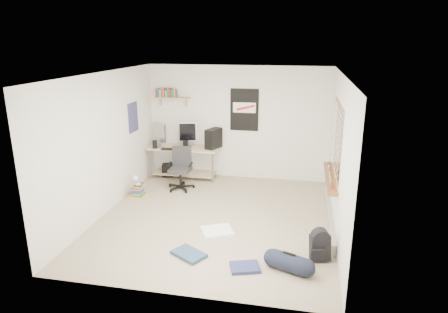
% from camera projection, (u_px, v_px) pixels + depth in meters
% --- Properties ---
extents(floor, '(4.00, 4.50, 0.01)m').
position_uv_depth(floor, '(216.00, 218.00, 7.05)').
color(floor, gray).
rests_on(floor, ground).
extents(ceiling, '(4.00, 4.50, 0.01)m').
position_uv_depth(ceiling, '(215.00, 74.00, 6.33)').
color(ceiling, white).
rests_on(ceiling, ground).
extents(back_wall, '(4.00, 0.01, 2.50)m').
position_uv_depth(back_wall, '(238.00, 123.00, 8.81)').
color(back_wall, silver).
rests_on(back_wall, ground).
extents(left_wall, '(0.01, 4.50, 2.50)m').
position_uv_depth(left_wall, '(105.00, 144.00, 7.07)').
color(left_wall, silver).
rests_on(left_wall, ground).
extents(right_wall, '(0.01, 4.50, 2.50)m').
position_uv_depth(right_wall, '(339.00, 156.00, 6.31)').
color(right_wall, silver).
rests_on(right_wall, ground).
extents(desk, '(1.70, 1.26, 0.71)m').
position_uv_depth(desk, '(185.00, 161.00, 9.04)').
color(desk, tan).
rests_on(desk, floor).
extents(monitor_left, '(0.38, 0.28, 0.42)m').
position_uv_depth(monitor_left, '(160.00, 138.00, 8.81)').
color(monitor_left, '#AAA9AF').
rests_on(monitor_left, desk).
extents(monitor_right, '(0.41, 0.20, 0.44)m').
position_uv_depth(monitor_right, '(188.00, 138.00, 8.86)').
color(monitor_right, gray).
rests_on(monitor_right, desk).
extents(pc_tower, '(0.33, 0.46, 0.44)m').
position_uv_depth(pc_tower, '(214.00, 139.00, 8.75)').
color(pc_tower, black).
rests_on(pc_tower, desk).
extents(keyboard, '(0.44, 0.19, 0.02)m').
position_uv_depth(keyboard, '(171.00, 149.00, 8.72)').
color(keyboard, black).
rests_on(keyboard, desk).
extents(speaker_left, '(0.11, 0.11, 0.18)m').
position_uv_depth(speaker_left, '(155.00, 145.00, 8.76)').
color(speaker_left, black).
rests_on(speaker_left, desk).
extents(speaker_right, '(0.10, 0.10, 0.18)m').
position_uv_depth(speaker_right, '(185.00, 144.00, 8.78)').
color(speaker_right, black).
rests_on(speaker_right, desk).
extents(office_chair, '(0.62, 0.62, 0.89)m').
position_uv_depth(office_chair, '(180.00, 167.00, 8.27)').
color(office_chair, '#262629').
rests_on(office_chair, floor).
extents(wall_shelf, '(0.80, 0.22, 0.24)m').
position_uv_depth(wall_shelf, '(172.00, 98.00, 8.82)').
color(wall_shelf, tan).
rests_on(wall_shelf, back_wall).
extents(poster_back_wall, '(0.62, 0.03, 0.92)m').
position_uv_depth(poster_back_wall, '(244.00, 110.00, 8.67)').
color(poster_back_wall, black).
rests_on(poster_back_wall, back_wall).
extents(poster_left_wall, '(0.02, 0.42, 0.60)m').
position_uv_depth(poster_left_wall, '(133.00, 117.00, 8.12)').
color(poster_left_wall, navy).
rests_on(poster_left_wall, left_wall).
extents(window, '(0.10, 1.50, 1.26)m').
position_uv_depth(window, '(335.00, 140.00, 6.55)').
color(window, brown).
rests_on(window, right_wall).
extents(baseboard_heater, '(0.08, 2.50, 0.18)m').
position_uv_depth(baseboard_heater, '(329.00, 215.00, 6.93)').
color(baseboard_heater, '#B7B2A8').
rests_on(baseboard_heater, floor).
extents(backpack, '(0.32, 0.28, 0.36)m').
position_uv_depth(backpack, '(320.00, 247.00, 5.66)').
color(backpack, black).
rests_on(backpack, floor).
extents(duffel_bag, '(0.33, 0.33, 0.50)m').
position_uv_depth(duffel_bag, '(289.00, 262.00, 5.40)').
color(duffel_bag, black).
rests_on(duffel_bag, floor).
extents(tshirt, '(0.61, 0.58, 0.04)m').
position_uv_depth(tshirt, '(217.00, 231.00, 6.53)').
color(tshirt, white).
rests_on(tshirt, floor).
extents(jeans_a, '(0.57, 0.52, 0.05)m').
position_uv_depth(jeans_a, '(189.00, 254.00, 5.81)').
color(jeans_a, navy).
rests_on(jeans_a, floor).
extents(jeans_b, '(0.47, 0.40, 0.05)m').
position_uv_depth(jeans_b, '(245.00, 267.00, 5.48)').
color(jeans_b, navy).
rests_on(jeans_b, floor).
extents(book_stack, '(0.47, 0.42, 0.28)m').
position_uv_depth(book_stack, '(138.00, 189.00, 7.98)').
color(book_stack, brown).
rests_on(book_stack, floor).
extents(desk_lamp, '(0.13, 0.20, 0.19)m').
position_uv_depth(desk_lamp, '(138.00, 179.00, 7.89)').
color(desk_lamp, silver).
rests_on(desk_lamp, book_stack).
extents(subwoofer, '(0.30, 0.30, 0.28)m').
position_uv_depth(subwoofer, '(168.00, 170.00, 9.16)').
color(subwoofer, black).
rests_on(subwoofer, floor).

